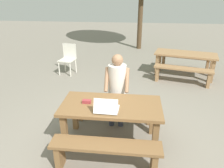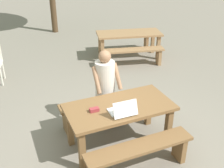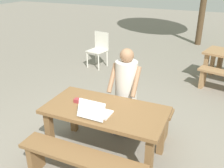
{
  "view_description": "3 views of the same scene",
  "coord_description": "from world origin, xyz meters",
  "px_view_note": "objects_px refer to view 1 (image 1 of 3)",
  "views": [
    {
      "loc": [
        0.35,
        -3.02,
        2.41
      ],
      "look_at": [
        -0.01,
        0.25,
        0.97
      ],
      "focal_mm": 34.56,
      "sensor_mm": 36.0,
      "label": 1
    },
    {
      "loc": [
        -1.51,
        -3.19,
        2.91
      ],
      "look_at": [
        -0.01,
        0.25,
        0.97
      ],
      "focal_mm": 44.21,
      "sensor_mm": 36.0,
      "label": 2
    },
    {
      "loc": [
        1.25,
        -2.61,
        2.38
      ],
      "look_at": [
        -0.01,
        0.25,
        0.97
      ],
      "focal_mm": 40.41,
      "sensor_mm": 36.0,
      "label": 3
    }
  ],
  "objects_px": {
    "plastic_chair": "(68,58)",
    "picnic_table_mid": "(185,57)",
    "laptop": "(107,108)",
    "small_pouch": "(87,102)",
    "picnic_table_front": "(111,111)",
    "person_seated": "(117,84)"
  },
  "relations": [
    {
      "from": "picnic_table_front",
      "to": "person_seated",
      "type": "xyz_separation_m",
      "value": [
        0.04,
        0.64,
        0.2
      ]
    },
    {
      "from": "laptop",
      "to": "small_pouch",
      "type": "height_order",
      "value": "laptop"
    },
    {
      "from": "picnic_table_front",
      "to": "picnic_table_mid",
      "type": "distance_m",
      "value": 3.79
    },
    {
      "from": "picnic_table_mid",
      "to": "small_pouch",
      "type": "bearing_deg",
      "value": -109.78
    },
    {
      "from": "picnic_table_front",
      "to": "person_seated",
      "type": "height_order",
      "value": "person_seated"
    },
    {
      "from": "laptop",
      "to": "small_pouch",
      "type": "bearing_deg",
      "value": -29.35
    },
    {
      "from": "laptop",
      "to": "plastic_chair",
      "type": "bearing_deg",
      "value": -62.63
    },
    {
      "from": "person_seated",
      "to": "picnic_table_mid",
      "type": "xyz_separation_m",
      "value": [
        1.79,
        2.68,
        -0.21
      ]
    },
    {
      "from": "plastic_chair",
      "to": "picnic_table_front",
      "type": "bearing_deg",
      "value": -51.27
    },
    {
      "from": "picnic_table_front",
      "to": "small_pouch",
      "type": "distance_m",
      "value": 0.42
    },
    {
      "from": "picnic_table_mid",
      "to": "plastic_chair",
      "type": "bearing_deg",
      "value": -164.06
    },
    {
      "from": "picnic_table_front",
      "to": "person_seated",
      "type": "relative_size",
      "value": 1.18
    },
    {
      "from": "person_seated",
      "to": "picnic_table_mid",
      "type": "height_order",
      "value": "person_seated"
    },
    {
      "from": "person_seated",
      "to": "plastic_chair",
      "type": "bearing_deg",
      "value": 124.15
    },
    {
      "from": "laptop",
      "to": "picnic_table_mid",
      "type": "xyz_separation_m",
      "value": [
        1.87,
        3.53,
        -0.18
      ]
    },
    {
      "from": "picnic_table_front",
      "to": "small_pouch",
      "type": "height_order",
      "value": "small_pouch"
    },
    {
      "from": "plastic_chair",
      "to": "person_seated",
      "type": "bearing_deg",
      "value": -45.12
    },
    {
      "from": "picnic_table_front",
      "to": "picnic_table_mid",
      "type": "bearing_deg",
      "value": 61.19
    },
    {
      "from": "person_seated",
      "to": "picnic_table_mid",
      "type": "relative_size",
      "value": 0.74
    },
    {
      "from": "laptop",
      "to": "picnic_table_mid",
      "type": "distance_m",
      "value": 4.0
    },
    {
      "from": "plastic_chair",
      "to": "picnic_table_mid",
      "type": "distance_m",
      "value": 3.54
    },
    {
      "from": "small_pouch",
      "to": "plastic_chair",
      "type": "relative_size",
      "value": 0.15
    }
  ]
}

